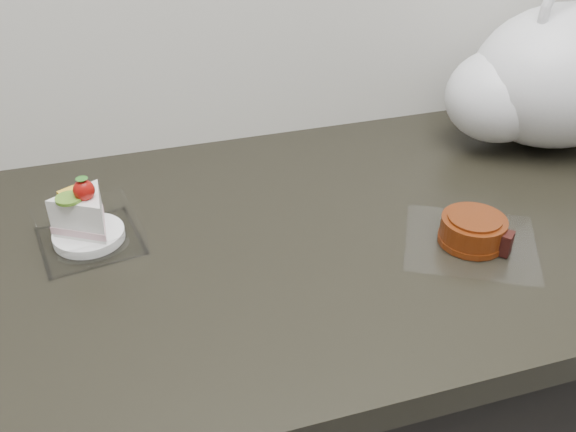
# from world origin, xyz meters

# --- Properties ---
(cake_tray) EXTENTS (0.15, 0.15, 0.10)m
(cake_tray) POSITION_xyz_m (-0.30, 1.75, 0.93)
(cake_tray) COLOR white
(cake_tray) RESTS_ON counter
(mooncake_wrap) EXTENTS (0.23, 0.23, 0.04)m
(mooncake_wrap) POSITION_xyz_m (0.20, 1.59, 0.92)
(mooncake_wrap) COLOR white
(mooncake_wrap) RESTS_ON counter
(plastic_bag) EXTENTS (0.38, 0.28, 0.29)m
(plastic_bag) POSITION_xyz_m (0.47, 1.83, 1.02)
(plastic_bag) COLOR white
(plastic_bag) RESTS_ON counter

